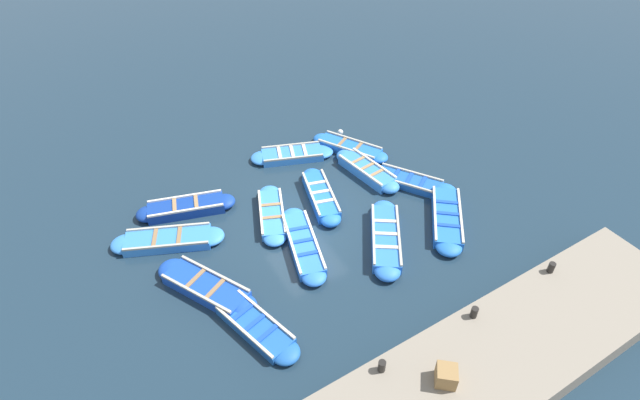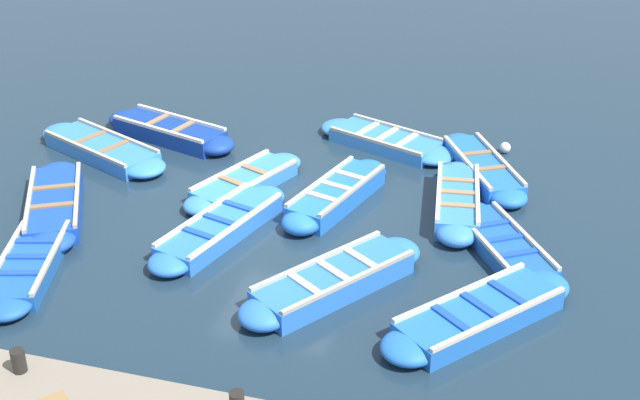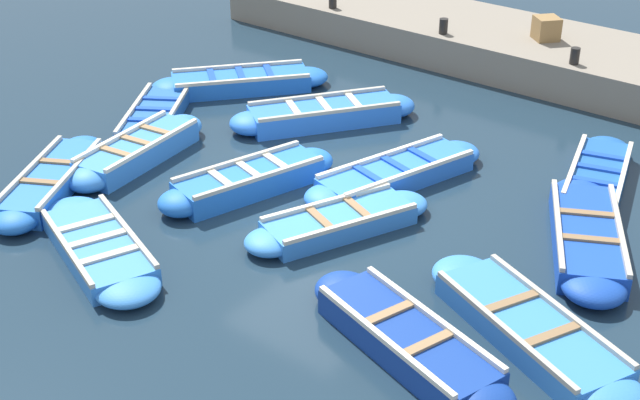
% 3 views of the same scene
% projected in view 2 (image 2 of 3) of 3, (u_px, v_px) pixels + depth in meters
% --- Properties ---
extents(ground_plane, '(120.00, 120.00, 0.00)m').
position_uv_depth(ground_plane, '(281.00, 210.00, 18.05)').
color(ground_plane, '#1C303F').
extents(boat_alongside, '(3.37, 2.59, 0.35)m').
position_uv_depth(boat_alongside, '(503.00, 245.00, 16.55)').
color(boat_alongside, '#1E59AD').
rests_on(boat_alongside, ground).
extents(boat_near_quay, '(3.68, 2.92, 0.47)m').
position_uv_depth(boat_near_quay, '(334.00, 281.00, 15.39)').
color(boat_near_quay, blue).
rests_on(boat_near_quay, ground).
extents(boat_tucked, '(3.51, 1.69, 0.47)m').
position_uv_depth(boat_tucked, '(337.00, 195.00, 18.17)').
color(boat_tucked, blue).
rests_on(boat_tucked, ground).
extents(boat_outer_right, '(3.34, 2.01, 0.37)m').
position_uv_depth(boat_outer_right, '(245.00, 183.00, 18.76)').
color(boat_outer_right, '#3884E0').
rests_on(boat_outer_right, ground).
extents(boat_end_of_row, '(3.85, 1.84, 0.41)m').
position_uv_depth(boat_end_of_row, '(220.00, 228.00, 17.07)').
color(boat_end_of_row, blue).
rests_on(boat_end_of_row, ground).
extents(boat_inner_gap, '(3.51, 1.73, 0.38)m').
position_uv_depth(boat_inner_gap, '(29.00, 265.00, 15.94)').
color(boat_inner_gap, '#1E59AD').
rests_on(boat_inner_gap, ground).
extents(boat_stern_in, '(2.41, 3.91, 0.39)m').
position_uv_depth(boat_stern_in, '(102.00, 149.00, 20.20)').
color(boat_stern_in, '#3884E0').
rests_on(boat_stern_in, ground).
extents(boat_mid_row, '(2.14, 3.62, 0.36)m').
position_uv_depth(boat_mid_row, '(386.00, 141.00, 20.63)').
color(boat_mid_row, '#3884E0').
rests_on(boat_mid_row, ground).
extents(boat_outer_left, '(3.59, 3.18, 0.43)m').
position_uv_depth(boat_outer_left, '(479.00, 315.00, 14.55)').
color(boat_outer_left, blue).
rests_on(boat_outer_left, ground).
extents(boat_broadside, '(1.85, 3.70, 0.45)m').
position_uv_depth(boat_broadside, '(170.00, 132.00, 20.98)').
color(boat_broadside, navy).
rests_on(boat_broadside, ground).
extents(boat_centre, '(3.45, 1.22, 0.46)m').
position_uv_depth(boat_centre, '(457.00, 201.00, 17.93)').
color(boat_centre, '#3884E0').
rests_on(boat_centre, ground).
extents(boat_bow_out, '(3.45, 2.38, 0.41)m').
position_uv_depth(boat_bow_out, '(483.00, 168.00, 19.32)').
color(boat_bow_out, blue).
rests_on(boat_bow_out, ground).
extents(boat_far_corner, '(3.77, 2.57, 0.43)m').
position_uv_depth(boat_far_corner, '(55.00, 205.00, 17.85)').
color(boat_far_corner, '#1947B7').
rests_on(boat_far_corner, ground).
extents(bollard_mid_south, '(0.20, 0.20, 0.35)m').
position_uv_depth(bollard_mid_south, '(19.00, 361.00, 12.25)').
color(bollard_mid_south, black).
rests_on(bollard_mid_south, quay_wall).
extents(buoy_orange_near, '(0.26, 0.26, 0.26)m').
position_uv_depth(buoy_orange_near, '(505.00, 148.00, 20.36)').
color(buoy_orange_near, silver).
rests_on(buoy_orange_near, ground).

